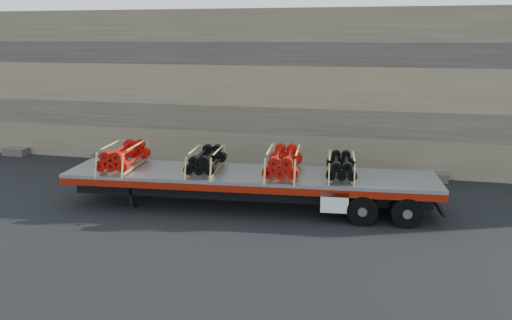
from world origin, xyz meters
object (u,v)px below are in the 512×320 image
at_px(bundle_rear, 341,166).
at_px(bundle_midfront, 206,161).
at_px(bundle_front, 124,157).
at_px(bundle_midrear, 283,162).
at_px(trailer, 249,190).

bearing_deg(bundle_rear, bundle_midfront, -180.00).
height_order(bundle_front, bundle_midrear, bundle_midrear).
bearing_deg(bundle_midfront, bundle_midrear, 0.00).
relative_size(trailer, bundle_midfront, 6.15).
xyz_separation_m(bundle_midrear, bundle_rear, (1.94, 0.16, -0.07)).
relative_size(trailer, bundle_rear, 6.55).
xyz_separation_m(bundle_midfront, bundle_midrear, (2.68, 0.23, 0.05)).
xyz_separation_m(trailer, bundle_midfront, (-1.50, -0.13, 1.00)).
bearing_deg(bundle_front, trailer, 0.00).
bearing_deg(bundle_front, bundle_midrear, 0.00).
distance_m(trailer, bundle_midfront, 1.81).
relative_size(trailer, bundle_midrear, 5.47).
bearing_deg(bundle_rear, trailer, -180.00).
height_order(bundle_front, bundle_midfront, bundle_front).
relative_size(bundle_midfront, bundle_midrear, 0.89).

